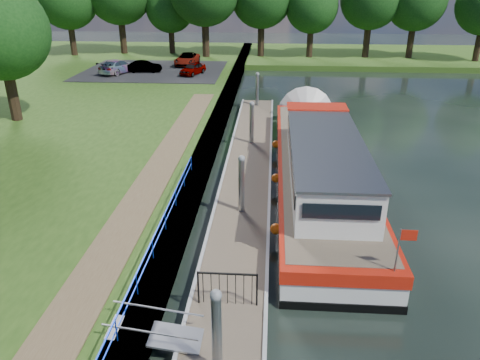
# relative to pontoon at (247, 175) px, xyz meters

# --- Properties ---
(bank_edge) EXTENTS (1.10, 90.00, 0.78)m
(bank_edge) POSITION_rel_pontoon_xyz_m (-2.55, 2.00, 0.20)
(bank_edge) COLOR #473D2D
(bank_edge) RESTS_ON ground
(far_bank) EXTENTS (60.00, 18.00, 0.60)m
(far_bank) POSITION_rel_pontoon_xyz_m (12.00, 39.00, 0.12)
(far_bank) COLOR #2A4B15
(far_bank) RESTS_ON ground
(footpath) EXTENTS (1.60, 40.00, 0.05)m
(footpath) POSITION_rel_pontoon_xyz_m (-4.40, -5.00, 0.62)
(footpath) COLOR brown
(footpath) RESTS_ON riverbank
(carpark) EXTENTS (14.00, 12.00, 0.06)m
(carpark) POSITION_rel_pontoon_xyz_m (-11.00, 25.00, 0.62)
(carpark) COLOR black
(carpark) RESTS_ON riverbank
(blue_fence) EXTENTS (0.04, 18.04, 0.72)m
(blue_fence) POSITION_rel_pontoon_xyz_m (-2.75, -10.00, 1.13)
(blue_fence) COLOR #0C2DBF
(blue_fence) RESTS_ON riverbank
(pontoon) EXTENTS (2.50, 30.00, 0.56)m
(pontoon) POSITION_rel_pontoon_xyz_m (0.00, 0.00, 0.00)
(pontoon) COLOR brown
(pontoon) RESTS_ON ground
(mooring_piles) EXTENTS (0.30, 27.30, 3.55)m
(mooring_piles) POSITION_rel_pontoon_xyz_m (0.00, 0.00, 1.10)
(mooring_piles) COLOR gray
(mooring_piles) RESTS_ON ground
(gangway) EXTENTS (2.58, 1.00, 0.92)m
(gangway) POSITION_rel_pontoon_xyz_m (-1.85, -12.50, 0.44)
(gangway) COLOR #A5A8AD
(gangway) RESTS_ON ground
(gate_panel) EXTENTS (1.85, 0.05, 1.15)m
(gate_panel) POSITION_rel_pontoon_xyz_m (-0.00, -10.80, 0.97)
(gate_panel) COLOR black
(gate_panel) RESTS_ON ground
(barge) EXTENTS (4.36, 21.15, 4.78)m
(barge) POSITION_rel_pontoon_xyz_m (3.60, -0.03, 0.90)
(barge) COLOR black
(barge) RESTS_ON ground
(car_a) EXTENTS (2.48, 3.66, 1.16)m
(car_a) POSITION_rel_pontoon_xyz_m (-6.63, 23.04, 1.23)
(car_a) COLOR #999999
(car_a) RESTS_ON carpark
(car_b) EXTENTS (3.46, 1.45, 1.11)m
(car_b) POSITION_rel_pontoon_xyz_m (-11.66, 23.96, 1.21)
(car_b) COLOR #999999
(car_b) RESTS_ON carpark
(car_c) EXTENTS (3.32, 4.95, 1.33)m
(car_c) POSITION_rel_pontoon_xyz_m (-14.08, 23.23, 1.32)
(car_c) COLOR #999999
(car_c) RESTS_ON carpark
(car_d) EXTENTS (2.28, 4.65, 1.27)m
(car_d) POSITION_rel_pontoon_xyz_m (-8.07, 28.15, 1.29)
(car_d) COLOR #999999
(car_d) RESTS_ON carpark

